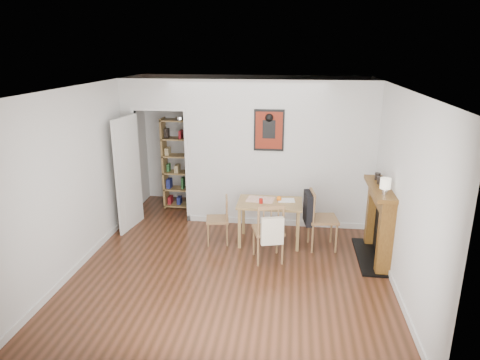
# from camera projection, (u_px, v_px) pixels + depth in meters

# --- Properties ---
(ground) EXTENTS (5.20, 5.20, 0.00)m
(ground) POSITION_uv_depth(u_px,v_px,m) (236.00, 257.00, 6.64)
(ground) COLOR #532B1B
(ground) RESTS_ON ground
(room_shell) EXTENTS (5.20, 5.20, 5.20)m
(room_shell) POSITION_uv_depth(u_px,v_px,m) (251.00, 155.00, 7.51)
(room_shell) COLOR silver
(room_shell) RESTS_ON ground
(dining_table) EXTENTS (1.04, 0.66, 0.71)m
(dining_table) POSITION_uv_depth(u_px,v_px,m) (270.00, 207.00, 6.97)
(dining_table) COLOR #9C8349
(dining_table) RESTS_ON ground
(chair_left) EXTENTS (0.46, 0.46, 0.80)m
(chair_left) POSITION_uv_depth(u_px,v_px,m) (217.00, 220.00, 7.02)
(chair_left) COLOR olive
(chair_left) RESTS_ON ground
(chair_right) EXTENTS (0.60, 0.54, 0.97)m
(chair_right) POSITION_uv_depth(u_px,v_px,m) (322.00, 219.00, 6.81)
(chair_right) COLOR olive
(chair_right) RESTS_ON ground
(chair_front) EXTENTS (0.58, 0.62, 0.95)m
(chair_front) POSITION_uv_depth(u_px,v_px,m) (268.00, 231.00, 6.41)
(chair_front) COLOR olive
(chair_front) RESTS_ON ground
(bookshelf) EXTENTS (0.76, 0.30, 1.81)m
(bookshelf) POSITION_uv_depth(u_px,v_px,m) (182.00, 164.00, 8.48)
(bookshelf) COLOR #9C8349
(bookshelf) RESTS_ON ground
(fireplace) EXTENTS (0.45, 1.25, 1.16)m
(fireplace) POSITION_uv_depth(u_px,v_px,m) (380.00, 221.00, 6.43)
(fireplace) COLOR brown
(fireplace) RESTS_ON ground
(red_glass) EXTENTS (0.06, 0.06, 0.08)m
(red_glass) POSITION_uv_depth(u_px,v_px,m) (261.00, 201.00, 6.87)
(red_glass) COLOR #9C130E
(red_glass) RESTS_ON dining_table
(orange_fruit) EXTENTS (0.08, 0.08, 0.08)m
(orange_fruit) POSITION_uv_depth(u_px,v_px,m) (279.00, 199.00, 6.97)
(orange_fruit) COLOR orange
(orange_fruit) RESTS_ON dining_table
(placemat) EXTENTS (0.48, 0.38, 0.00)m
(placemat) POSITION_uv_depth(u_px,v_px,m) (260.00, 199.00, 7.05)
(placemat) COLOR beige
(placemat) RESTS_ON dining_table
(notebook) EXTENTS (0.29, 0.22, 0.01)m
(notebook) POSITION_uv_depth(u_px,v_px,m) (286.00, 200.00, 7.00)
(notebook) COLOR white
(notebook) RESTS_ON dining_table
(mantel_lamp) EXTENTS (0.15, 0.15, 0.23)m
(mantel_lamp) POSITION_uv_depth(u_px,v_px,m) (385.00, 184.00, 5.89)
(mantel_lamp) COLOR silver
(mantel_lamp) RESTS_ON fireplace
(ceramic_jar_a) EXTENTS (0.09, 0.09, 0.11)m
(ceramic_jar_a) POSITION_uv_depth(u_px,v_px,m) (380.00, 180.00, 6.37)
(ceramic_jar_a) COLOR black
(ceramic_jar_a) RESTS_ON fireplace
(ceramic_jar_b) EXTENTS (0.09, 0.09, 0.11)m
(ceramic_jar_b) POSITION_uv_depth(u_px,v_px,m) (378.00, 176.00, 6.57)
(ceramic_jar_b) COLOR black
(ceramic_jar_b) RESTS_ON fireplace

